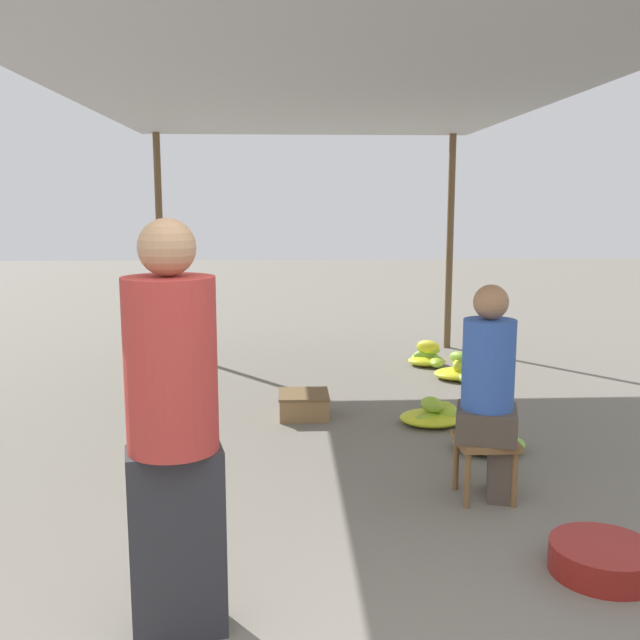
{
  "coord_description": "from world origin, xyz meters",
  "views": [
    {
      "loc": [
        -0.25,
        -1.85,
        1.72
      ],
      "look_at": [
        0.0,
        3.26,
        0.88
      ],
      "focal_mm": 40.0,
      "sensor_mm": 36.0,
      "label": 1
    }
  ],
  "objects_px": {
    "banana_pile_left_1": "(181,369)",
    "banana_pile_right_2": "(436,415)",
    "basin_black": "(603,559)",
    "banana_pile_right_0": "(460,371)",
    "stool": "(485,449)",
    "vendor_seated": "(490,390)",
    "banana_pile_right_3": "(488,439)",
    "vendor_foreground": "(173,426)",
    "banana_pile_left_0": "(173,388)",
    "banana_pile_right_1": "(428,357)",
    "crate_near": "(304,405)"
  },
  "relations": [
    {
      "from": "stool",
      "to": "banana_pile_right_0",
      "type": "relative_size",
      "value": 0.72
    },
    {
      "from": "vendor_foreground",
      "to": "banana_pile_right_0",
      "type": "height_order",
      "value": "vendor_foreground"
    },
    {
      "from": "stool",
      "to": "vendor_seated",
      "type": "xyz_separation_m",
      "value": [
        0.02,
        0.0,
        0.35
      ]
    },
    {
      "from": "banana_pile_left_1",
      "to": "banana_pile_right_0",
      "type": "bearing_deg",
      "value": -5.02
    },
    {
      "from": "banana_pile_right_1",
      "to": "crate_near",
      "type": "xyz_separation_m",
      "value": [
        -1.37,
        -1.77,
        0.0
      ]
    },
    {
      "from": "basin_black",
      "to": "banana_pile_right_3",
      "type": "relative_size",
      "value": 0.98
    },
    {
      "from": "basin_black",
      "to": "banana_pile_right_0",
      "type": "distance_m",
      "value": 3.74
    },
    {
      "from": "banana_pile_right_2",
      "to": "crate_near",
      "type": "bearing_deg",
      "value": 167.12
    },
    {
      "from": "basin_black",
      "to": "banana_pile_right_1",
      "type": "height_order",
      "value": "banana_pile_right_1"
    },
    {
      "from": "vendor_foreground",
      "to": "vendor_seated",
      "type": "relative_size",
      "value": 1.32
    },
    {
      "from": "banana_pile_left_1",
      "to": "banana_pile_right_2",
      "type": "bearing_deg",
      "value": -36.43
    },
    {
      "from": "banana_pile_left_1",
      "to": "crate_near",
      "type": "height_order",
      "value": "banana_pile_left_1"
    },
    {
      "from": "banana_pile_left_0",
      "to": "crate_near",
      "type": "bearing_deg",
      "value": -30.11
    },
    {
      "from": "stool",
      "to": "vendor_seated",
      "type": "distance_m",
      "value": 0.35
    },
    {
      "from": "stool",
      "to": "banana_pile_right_3",
      "type": "xyz_separation_m",
      "value": [
        0.26,
        0.82,
        -0.22
      ]
    },
    {
      "from": "basin_black",
      "to": "banana_pile_right_1",
      "type": "xyz_separation_m",
      "value": [
        0.04,
        4.33,
        0.02
      ]
    },
    {
      "from": "vendor_seated",
      "to": "crate_near",
      "type": "distance_m",
      "value": 2.04
    },
    {
      "from": "banana_pile_left_0",
      "to": "banana_pile_right_0",
      "type": "height_order",
      "value": "banana_pile_right_0"
    },
    {
      "from": "vendor_seated",
      "to": "banana_pile_right_2",
      "type": "distance_m",
      "value": 1.55
    },
    {
      "from": "vendor_foreground",
      "to": "stool",
      "type": "bearing_deg",
      "value": 38.1
    },
    {
      "from": "banana_pile_right_0",
      "to": "banana_pile_right_3",
      "type": "distance_m",
      "value": 2.05
    },
    {
      "from": "crate_near",
      "to": "basin_black",
      "type": "bearing_deg",
      "value": -62.51
    },
    {
      "from": "banana_pile_left_1",
      "to": "banana_pile_right_1",
      "type": "relative_size",
      "value": 0.84
    },
    {
      "from": "vendor_seated",
      "to": "banana_pile_right_3",
      "type": "distance_m",
      "value": 1.03
    },
    {
      "from": "banana_pile_left_0",
      "to": "banana_pile_right_2",
      "type": "bearing_deg",
      "value": -22.46
    },
    {
      "from": "banana_pile_right_1",
      "to": "banana_pile_right_3",
      "type": "relative_size",
      "value": 1.13
    },
    {
      "from": "basin_black",
      "to": "crate_near",
      "type": "distance_m",
      "value": 2.89
    },
    {
      "from": "vendor_foreground",
      "to": "banana_pile_left_0",
      "type": "xyz_separation_m",
      "value": [
        -0.57,
        3.6,
        -0.79
      ]
    },
    {
      "from": "basin_black",
      "to": "banana_pile_right_0",
      "type": "height_order",
      "value": "banana_pile_right_0"
    },
    {
      "from": "stool",
      "to": "basin_black",
      "type": "relative_size",
      "value": 0.74
    },
    {
      "from": "stool",
      "to": "banana_pile_right_3",
      "type": "height_order",
      "value": "stool"
    },
    {
      "from": "crate_near",
      "to": "banana_pile_left_0",
      "type": "bearing_deg",
      "value": 149.89
    },
    {
      "from": "banana_pile_left_0",
      "to": "crate_near",
      "type": "xyz_separation_m",
      "value": [
        1.15,
        -0.67,
        0.02
      ]
    },
    {
      "from": "banana_pile_right_0",
      "to": "basin_black",
      "type": "bearing_deg",
      "value": -93.64
    },
    {
      "from": "banana_pile_left_0",
      "to": "banana_pile_left_1",
      "type": "height_order",
      "value": "banana_pile_left_1"
    },
    {
      "from": "stool",
      "to": "banana_pile_right_1",
      "type": "height_order",
      "value": "stool"
    },
    {
      "from": "banana_pile_right_1",
      "to": "crate_near",
      "type": "height_order",
      "value": "banana_pile_right_1"
    },
    {
      "from": "stool",
      "to": "vendor_foreground",
      "type": "bearing_deg",
      "value": -141.9
    },
    {
      "from": "basin_black",
      "to": "banana_pile_left_1",
      "type": "relative_size",
      "value": 1.03
    },
    {
      "from": "banana_pile_right_0",
      "to": "stool",
      "type": "bearing_deg",
      "value": -101.05
    },
    {
      "from": "stool",
      "to": "banana_pile_right_1",
      "type": "distance_m",
      "value": 3.47
    },
    {
      "from": "stool",
      "to": "banana_pile_right_0",
      "type": "bearing_deg",
      "value": 78.95
    },
    {
      "from": "stool",
      "to": "banana_pile_right_0",
      "type": "distance_m",
      "value": 2.91
    },
    {
      "from": "vendor_foreground",
      "to": "vendor_seated",
      "type": "height_order",
      "value": "vendor_foreground"
    },
    {
      "from": "banana_pile_left_1",
      "to": "banana_pile_right_0",
      "type": "distance_m",
      "value": 2.78
    },
    {
      "from": "basin_black",
      "to": "banana_pile_left_1",
      "type": "bearing_deg",
      "value": 122.44
    },
    {
      "from": "vendor_seated",
      "to": "banana_pile_right_3",
      "type": "xyz_separation_m",
      "value": [
        0.24,
        0.82,
        -0.57
      ]
    },
    {
      "from": "vendor_foreground",
      "to": "banana_pile_right_3",
      "type": "height_order",
      "value": "vendor_foreground"
    },
    {
      "from": "vendor_seated",
      "to": "banana_pile_left_0",
      "type": "height_order",
      "value": "vendor_seated"
    },
    {
      "from": "stool",
      "to": "banana_pile_right_2",
      "type": "bearing_deg",
      "value": 89.02
    }
  ]
}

